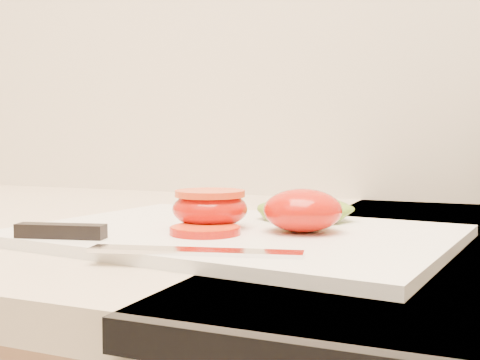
% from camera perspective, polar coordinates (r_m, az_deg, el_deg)
% --- Properties ---
extents(cutting_board, '(0.41, 0.32, 0.01)m').
position_cam_1_polar(cutting_board, '(0.56, -0.41, -5.19)').
color(cutting_board, silver).
rests_on(cutting_board, counter).
extents(tomato_half_dome, '(0.07, 0.07, 0.04)m').
position_cam_1_polar(tomato_half_dome, '(0.54, 5.96, -2.87)').
color(tomato_half_dome, red).
rests_on(tomato_half_dome, cutting_board).
extents(tomato_half_cut, '(0.07, 0.07, 0.04)m').
position_cam_1_polar(tomato_half_cut, '(0.56, -2.86, -2.57)').
color(tomato_half_cut, red).
rests_on(tomato_half_cut, cutting_board).
extents(tomato_slice_0, '(0.06, 0.06, 0.01)m').
position_cam_1_polar(tomato_slice_0, '(0.53, -3.33, -4.77)').
color(tomato_slice_0, '#E24F15').
rests_on(tomato_slice_0, cutting_board).
extents(lettuce_leaf_0, '(0.10, 0.07, 0.02)m').
position_cam_1_polar(lettuce_leaf_0, '(0.62, 6.12, -2.84)').
color(lettuce_leaf_0, '#679C29').
rests_on(lettuce_leaf_0, cutting_board).
extents(knife, '(0.25, 0.06, 0.01)m').
position_cam_1_polar(knife, '(0.49, -12.33, -5.42)').
color(knife, silver).
rests_on(knife, cutting_board).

